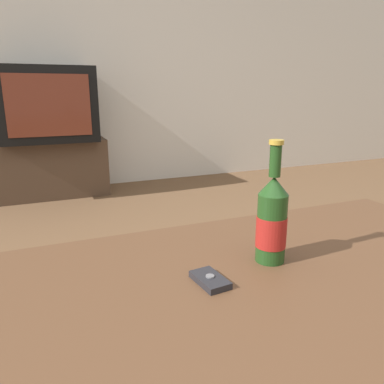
% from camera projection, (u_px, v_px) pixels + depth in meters
% --- Properties ---
extents(back_wall, '(8.00, 0.05, 2.60)m').
position_uv_depth(back_wall, '(76.00, 40.00, 3.23)').
color(back_wall, silver).
rests_on(back_wall, ground_plane).
extents(coffee_table, '(1.39, 0.85, 0.49)m').
position_uv_depth(coffee_table, '(277.00, 316.00, 0.77)').
color(coffee_table, brown).
rests_on(coffee_table, ground_plane).
extents(tv_stand, '(0.87, 0.36, 0.48)m').
position_uv_depth(tv_stand, '(54.00, 168.00, 3.17)').
color(tv_stand, '#4C3828').
rests_on(tv_stand, ground_plane).
extents(television, '(0.73, 0.59, 0.58)m').
position_uv_depth(television, '(47.00, 104.00, 3.03)').
color(television, black).
rests_on(television, tv_stand).
extents(beer_bottle, '(0.07, 0.07, 0.28)m').
position_uv_depth(beer_bottle, '(272.00, 220.00, 0.86)').
color(beer_bottle, '#1E4219').
rests_on(beer_bottle, coffee_table).
extents(cell_phone, '(0.06, 0.10, 0.02)m').
position_uv_depth(cell_phone, '(210.00, 280.00, 0.78)').
color(cell_phone, '#232328').
rests_on(cell_phone, coffee_table).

